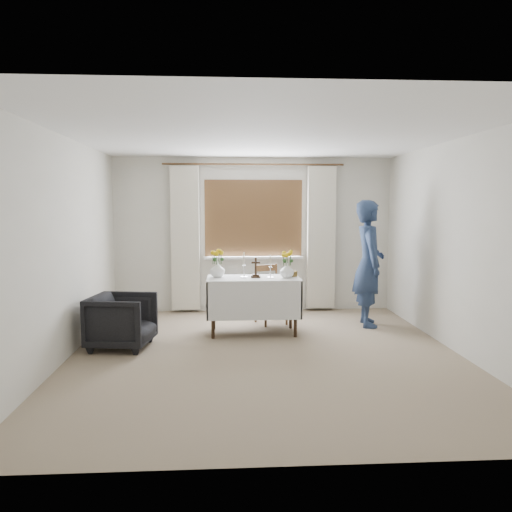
{
  "coord_description": "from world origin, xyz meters",
  "views": [
    {
      "loc": [
        -0.46,
        -5.63,
        1.72
      ],
      "look_at": [
        -0.06,
        0.79,
        1.07
      ],
      "focal_mm": 35.0,
      "sensor_mm": 36.0,
      "label": 1
    }
  ],
  "objects": [
    {
      "name": "candlestick_right",
      "position": [
        0.14,
        0.96,
        0.91
      ],
      "size": [
        0.1,
        0.1,
        0.31
      ],
      "primitive_type": null,
      "rotation": [
        0.0,
        0.0,
        0.22
      ],
      "color": "white",
      "rests_on": "altar_table"
    },
    {
      "name": "altar_table",
      "position": [
        -0.09,
        0.99,
        0.38
      ],
      "size": [
        1.24,
        0.64,
        0.76
      ],
      "primitive_type": "cube",
      "color": "white",
      "rests_on": "ground"
    },
    {
      "name": "wooden_cross",
      "position": [
        -0.05,
        0.99,
        0.9
      ],
      "size": [
        0.14,
        0.1,
        0.27
      ],
      "primitive_type": null,
      "rotation": [
        0.0,
        0.0,
        -0.11
      ],
      "color": "black",
      "rests_on": "altar_table"
    },
    {
      "name": "radiator",
      "position": [
        0.0,
        2.42,
        0.3
      ],
      "size": [
        1.1,
        0.1,
        0.6
      ],
      "primitive_type": "cube",
      "color": "silver",
      "rests_on": "ground"
    },
    {
      "name": "armchair",
      "position": [
        -1.72,
        0.4,
        0.33
      ],
      "size": [
        0.82,
        0.81,
        0.66
      ],
      "primitive_type": "imported",
      "rotation": [
        0.0,
        0.0,
        1.42
      ],
      "color": "black",
      "rests_on": "ground"
    },
    {
      "name": "person",
      "position": [
        1.59,
        1.34,
        0.9
      ],
      "size": [
        0.48,
        0.69,
        1.8
      ],
      "primitive_type": "imported",
      "rotation": [
        0.0,
        0.0,
        1.49
      ],
      "color": "navy",
      "rests_on": "ground"
    },
    {
      "name": "flower_vase_right",
      "position": [
        0.36,
        0.94,
        0.86
      ],
      "size": [
        0.2,
        0.2,
        0.2
      ],
      "primitive_type": "imported",
      "rotation": [
        0.0,
        0.0,
        -0.05
      ],
      "color": "white",
      "rests_on": "altar_table"
    },
    {
      "name": "flower_vase_left",
      "position": [
        -0.57,
        1.06,
        0.87
      ],
      "size": [
        0.2,
        0.2,
        0.21
      ],
      "primitive_type": "imported",
      "rotation": [
        0.0,
        0.0,
        0.01
      ],
      "color": "white",
      "rests_on": "altar_table"
    },
    {
      "name": "wicker_basket",
      "position": [
        0.43,
        1.09,
        0.8
      ],
      "size": [
        0.22,
        0.22,
        0.07
      ],
      "primitive_type": "cylinder",
      "rotation": [
        0.0,
        0.0,
        -0.17
      ],
      "color": "brown",
      "rests_on": "altar_table"
    },
    {
      "name": "wooden_chair",
      "position": [
        0.2,
        1.54,
        0.43
      ],
      "size": [
        0.51,
        0.51,
        0.86
      ],
      "primitive_type": null,
      "rotation": [
        0.0,
        0.0,
        0.37
      ],
      "color": "#52311C",
      "rests_on": "ground"
    },
    {
      "name": "candlestick_left",
      "position": [
        -0.21,
        1.01,
        0.93
      ],
      "size": [
        0.1,
        0.1,
        0.34
      ],
      "primitive_type": null,
      "rotation": [
        0.0,
        0.0,
        0.07
      ],
      "color": "white",
      "rests_on": "altar_table"
    },
    {
      "name": "ground",
      "position": [
        0.0,
        0.0,
        0.0
      ],
      "size": [
        5.0,
        5.0,
        0.0
      ],
      "primitive_type": "plane",
      "color": "gray",
      "rests_on": "ground"
    }
  ]
}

